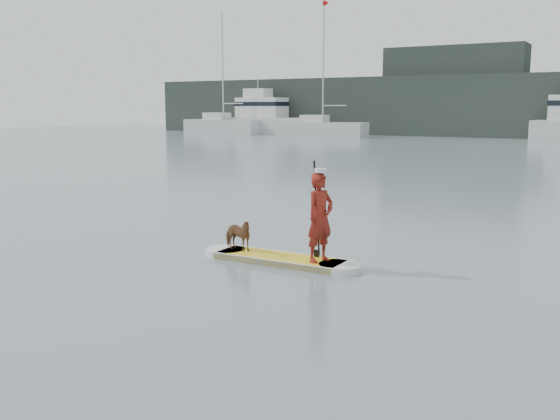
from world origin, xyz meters
The scene contains 11 objects.
ground centered at (0.00, 0.00, 0.00)m, with size 140.00×140.00×0.00m, color slate.
paddleboard centered at (1.54, -1.35, 0.06)m, with size 3.30×0.83×0.12m.
paddler centered at (2.37, -1.34, 0.93)m, with size 0.59×0.39×1.63m, color maroon.
white_cap centered at (2.37, -1.34, 1.78)m, with size 0.22×0.22×0.07m, color silver.
dog centered at (0.57, -1.36, 0.43)m, with size 0.34×0.74×0.63m, color brown.
paddle centered at (2.17, -1.08, 0.80)m, with size 0.10×0.30×2.00m.
sailboat_a centered at (-32.94, 45.45, 0.91)m, with size 8.99×2.90×13.02m.
sailboat_b centered at (-20.21, 44.30, 0.90)m, with size 8.88×3.16×12.98m.
motor_yacht_b centered at (-28.73, 47.60, 1.82)m, with size 9.97×3.86×6.47m.
shore_mass centered at (0.00, 53.00, 3.00)m, with size 90.00×6.00×6.00m, color #202823.
shore_building_west centered at (-10.00, 54.00, 4.50)m, with size 14.00×4.00×9.00m, color #202823.
Camera 1 is at (7.30, -11.27, 2.90)m, focal length 40.00 mm.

